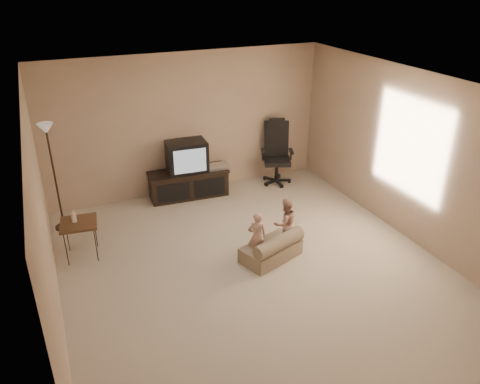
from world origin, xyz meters
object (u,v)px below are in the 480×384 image
object	(u,v)px
toddler_left	(257,236)
toddler_right	(285,223)
tv_stand	(188,174)
office_chair	(276,160)
child_sofa	(273,249)
floor_lamp	(50,154)
side_table	(78,223)

from	to	relation	value
toddler_left	toddler_right	size ratio (longest dim) A/B	0.94
tv_stand	toddler_right	distance (m)	2.33
office_chair	toddler_left	bearing A→B (deg)	-101.51
child_sofa	floor_lamp	bearing A→B (deg)	122.07
office_chair	toddler_left	size ratio (longest dim) A/B	1.64
toddler_right	side_table	bearing A→B (deg)	-21.71
floor_lamp	child_sofa	xyz separation A→B (m)	(2.64, -2.12, -1.09)
office_chair	toddler_right	bearing A→B (deg)	-92.66
side_table	floor_lamp	size ratio (longest dim) A/B	0.43
side_table	toddler_left	xyz separation A→B (m)	(2.25, -1.07, -0.16)
tv_stand	side_table	bearing A→B (deg)	-143.71
office_chair	floor_lamp	xyz separation A→B (m)	(-3.92, -0.25, 0.82)
tv_stand	toddler_right	xyz separation A→B (m)	(0.76, -2.20, -0.03)
toddler_right	child_sofa	bearing A→B (deg)	33.59
tv_stand	side_table	size ratio (longest dim) A/B	1.98
floor_lamp	child_sofa	size ratio (longest dim) A/B	1.80
tv_stand	child_sofa	bearing A→B (deg)	-75.46
side_table	floor_lamp	bearing A→B (deg)	100.98
side_table	toddler_right	world-z (taller)	toddler_right
floor_lamp	side_table	bearing A→B (deg)	-79.02
office_chair	toddler_right	distance (m)	2.34
toddler_left	toddler_right	world-z (taller)	toddler_right
tv_stand	side_table	distance (m)	2.37
side_table	floor_lamp	xyz separation A→B (m)	(-0.18, 0.95, 0.73)
side_table	tv_stand	bearing A→B (deg)	32.30
tv_stand	child_sofa	size ratio (longest dim) A/B	1.52
toddler_left	office_chair	bearing A→B (deg)	-107.11
child_sofa	tv_stand	bearing A→B (deg)	81.36
child_sofa	side_table	bearing A→B (deg)	135.39
side_table	child_sofa	world-z (taller)	side_table
child_sofa	toddler_left	world-z (taller)	toddler_left
tv_stand	office_chair	bearing A→B (deg)	1.68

